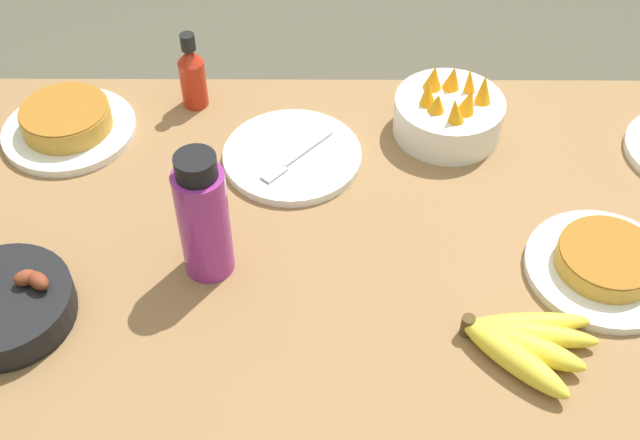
{
  "coord_description": "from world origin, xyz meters",
  "views": [
    {
      "loc": [
        0.0,
        -0.9,
        1.74
      ],
      "look_at": [
        0.0,
        0.0,
        0.8
      ],
      "focal_mm": 45.0,
      "sensor_mm": 36.0,
      "label": 1
    }
  ],
  "objects_px": {
    "banana_bunch": "(518,342)",
    "frittata_plate_center": "(602,264)",
    "water_bottle": "(200,218)",
    "hot_sauce_bottle": "(190,75)",
    "frittata_plate_side": "(65,123)",
    "empty_plate_far_left": "(290,156)",
    "fruit_bowl_mango": "(446,113)"
  },
  "relations": [
    {
      "from": "frittata_plate_side",
      "to": "water_bottle",
      "type": "relative_size",
      "value": 1.07
    },
    {
      "from": "banana_bunch",
      "to": "frittata_plate_center",
      "type": "xyz_separation_m",
      "value": [
        0.16,
        0.15,
        0.0
      ]
    },
    {
      "from": "banana_bunch",
      "to": "fruit_bowl_mango",
      "type": "bearing_deg",
      "value": 96.38
    },
    {
      "from": "frittata_plate_side",
      "to": "hot_sauce_bottle",
      "type": "relative_size",
      "value": 1.57
    },
    {
      "from": "frittata_plate_side",
      "to": "fruit_bowl_mango",
      "type": "xyz_separation_m",
      "value": [
        0.7,
        0.01,
        0.02
      ]
    },
    {
      "from": "hot_sauce_bottle",
      "to": "water_bottle",
      "type": "bearing_deg",
      "value": -80.51
    },
    {
      "from": "frittata_plate_center",
      "to": "frittata_plate_side",
      "type": "relative_size",
      "value": 1.0
    },
    {
      "from": "water_bottle",
      "to": "hot_sauce_bottle",
      "type": "bearing_deg",
      "value": 99.49
    },
    {
      "from": "empty_plate_far_left",
      "to": "water_bottle",
      "type": "relative_size",
      "value": 1.09
    },
    {
      "from": "frittata_plate_side",
      "to": "hot_sauce_bottle",
      "type": "bearing_deg",
      "value": 22.37
    },
    {
      "from": "banana_bunch",
      "to": "frittata_plate_center",
      "type": "relative_size",
      "value": 0.86
    },
    {
      "from": "frittata_plate_side",
      "to": "water_bottle",
      "type": "height_order",
      "value": "water_bottle"
    },
    {
      "from": "frittata_plate_side",
      "to": "banana_bunch",
      "type": "bearing_deg",
      "value": -32.38
    },
    {
      "from": "fruit_bowl_mango",
      "to": "water_bottle",
      "type": "distance_m",
      "value": 0.53
    },
    {
      "from": "banana_bunch",
      "to": "fruit_bowl_mango",
      "type": "relative_size",
      "value": 1.04
    },
    {
      "from": "water_bottle",
      "to": "frittata_plate_center",
      "type": "bearing_deg",
      "value": -1.09
    },
    {
      "from": "fruit_bowl_mango",
      "to": "banana_bunch",
      "type": "bearing_deg",
      "value": -83.62
    },
    {
      "from": "water_bottle",
      "to": "hot_sauce_bottle",
      "type": "height_order",
      "value": "water_bottle"
    },
    {
      "from": "banana_bunch",
      "to": "water_bottle",
      "type": "relative_size",
      "value": 0.92
    },
    {
      "from": "frittata_plate_center",
      "to": "water_bottle",
      "type": "height_order",
      "value": "water_bottle"
    },
    {
      "from": "frittata_plate_center",
      "to": "frittata_plate_side",
      "type": "xyz_separation_m",
      "value": [
        -0.91,
        0.33,
        0.0
      ]
    },
    {
      "from": "fruit_bowl_mango",
      "to": "hot_sauce_bottle",
      "type": "relative_size",
      "value": 1.29
    },
    {
      "from": "empty_plate_far_left",
      "to": "water_bottle",
      "type": "height_order",
      "value": "water_bottle"
    },
    {
      "from": "banana_bunch",
      "to": "hot_sauce_bottle",
      "type": "height_order",
      "value": "hot_sauce_bottle"
    },
    {
      "from": "banana_bunch",
      "to": "frittata_plate_center",
      "type": "bearing_deg",
      "value": 43.47
    },
    {
      "from": "frittata_plate_side",
      "to": "empty_plate_far_left",
      "type": "bearing_deg",
      "value": -9.51
    },
    {
      "from": "banana_bunch",
      "to": "frittata_plate_side",
      "type": "height_order",
      "value": "frittata_plate_side"
    },
    {
      "from": "banana_bunch",
      "to": "fruit_bowl_mango",
      "type": "distance_m",
      "value": 0.5
    },
    {
      "from": "empty_plate_far_left",
      "to": "water_bottle",
      "type": "distance_m",
      "value": 0.3
    },
    {
      "from": "frittata_plate_center",
      "to": "fruit_bowl_mango",
      "type": "height_order",
      "value": "fruit_bowl_mango"
    },
    {
      "from": "banana_bunch",
      "to": "water_bottle",
      "type": "height_order",
      "value": "water_bottle"
    },
    {
      "from": "frittata_plate_center",
      "to": "banana_bunch",
      "type": "bearing_deg",
      "value": -136.53
    }
  ]
}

